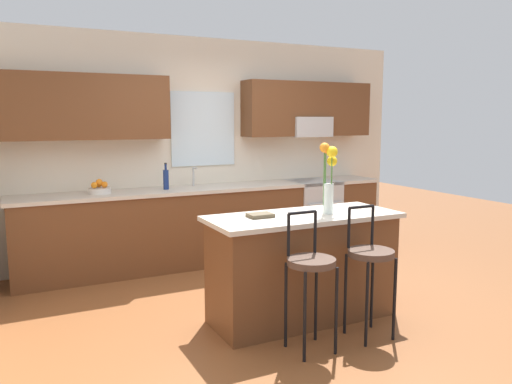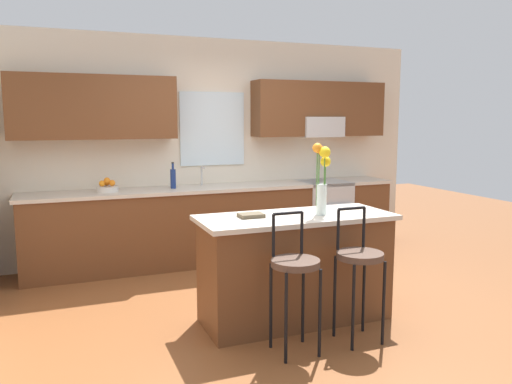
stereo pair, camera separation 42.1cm
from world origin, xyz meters
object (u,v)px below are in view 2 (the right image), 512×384
object	(u,v)px
kitchen_island	(295,268)
bar_stool_middle	(359,262)
flower_vase	(322,175)
bottle_olive_oil	(173,178)
cookbook	(251,215)
oven_range	(322,216)
fruit_bowl_oranges	(107,187)
bar_stool_near	(295,269)

from	to	relation	value
kitchen_island	bar_stool_middle	bearing A→B (deg)	-63.54
flower_vase	bar_stool_middle	bearing A→B (deg)	-82.03
bottle_olive_oil	flower_vase	bearing A→B (deg)	-68.99
cookbook	flower_vase	bearing A→B (deg)	-10.93
oven_range	bottle_olive_oil	size ratio (longest dim) A/B	3.00
flower_vase	fruit_bowl_oranges	xyz separation A→B (m)	(-1.55, 2.10, -0.29)
bar_stool_middle	bar_stool_near	bearing A→B (deg)	180.00
fruit_bowl_oranges	bottle_olive_oil	world-z (taller)	bottle_olive_oil
bottle_olive_oil	bar_stool_near	bearing A→B (deg)	-82.89
oven_range	cookbook	size ratio (longest dim) A/B	4.60
kitchen_island	flower_vase	distance (m)	0.83
bar_stool_middle	cookbook	size ratio (longest dim) A/B	5.21
oven_range	fruit_bowl_oranges	xyz separation A→B (m)	(-2.71, 0.03, 0.51)
cookbook	bottle_olive_oil	size ratio (longest dim) A/B	0.65
oven_range	bar_stool_middle	world-z (taller)	bar_stool_middle
kitchen_island	fruit_bowl_oranges	world-z (taller)	fruit_bowl_oranges
oven_range	kitchen_island	bearing A→B (deg)	-124.41
oven_range	bottle_olive_oil	world-z (taller)	bottle_olive_oil
cookbook	fruit_bowl_oranges	distance (m)	2.20
flower_vase	cookbook	world-z (taller)	flower_vase
bar_stool_near	fruit_bowl_oranges	xyz separation A→B (m)	(-1.06, 2.59, 0.33)
bar_stool_middle	cookbook	xyz separation A→B (m)	(-0.66, 0.60, 0.30)
fruit_bowl_oranges	cookbook	bearing A→B (deg)	-64.28
oven_range	fruit_bowl_oranges	size ratio (longest dim) A/B	3.83
kitchen_island	bar_stool_middle	xyz separation A→B (m)	(0.28, -0.55, 0.17)
kitchen_island	cookbook	bearing A→B (deg)	172.26
cookbook	kitchen_island	bearing A→B (deg)	-7.74
kitchen_island	flower_vase	world-z (taller)	flower_vase
fruit_bowl_oranges	kitchen_island	bearing A→B (deg)	-56.63
bar_stool_near	cookbook	distance (m)	0.68
bar_stool_middle	bottle_olive_oil	world-z (taller)	bottle_olive_oil
oven_range	cookbook	distance (m)	2.67
oven_range	bar_stool_near	xyz separation A→B (m)	(-1.65, -2.56, 0.18)
bar_stool_near	cookbook	size ratio (longest dim) A/B	5.21
kitchen_island	fruit_bowl_oranges	size ratio (longest dim) A/B	6.92
bar_stool_middle	fruit_bowl_oranges	world-z (taller)	fruit_bowl_oranges
kitchen_island	fruit_bowl_oranges	xyz separation A→B (m)	(-1.34, 2.03, 0.51)
bar_stool_near	fruit_bowl_oranges	size ratio (longest dim) A/B	4.34
kitchen_island	bottle_olive_oil	distance (m)	2.19
kitchen_island	cookbook	world-z (taller)	cookbook
cookbook	fruit_bowl_oranges	size ratio (longest dim) A/B	0.83
flower_vase	bottle_olive_oil	distance (m)	2.25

